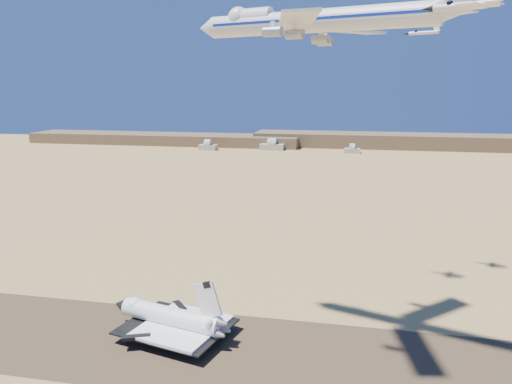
% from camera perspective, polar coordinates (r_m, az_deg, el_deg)
% --- Properties ---
extents(ground, '(1200.00, 1200.00, 0.00)m').
position_cam_1_polar(ground, '(164.87, -6.75, -17.34)').
color(ground, tan).
rests_on(ground, ground).
extents(runway, '(600.00, 50.00, 0.06)m').
position_cam_1_polar(runway, '(164.86, -6.75, -17.33)').
color(runway, '#503C28').
rests_on(runway, ground).
extents(ridgeline, '(960.00, 90.00, 18.00)m').
position_cam_1_polar(ridgeline, '(667.37, 13.20, 5.54)').
color(ridgeline, brown).
rests_on(ridgeline, ground).
extents(hangars, '(200.50, 29.50, 30.00)m').
position_cam_1_polar(hangars, '(628.75, 1.39, 5.21)').
color(hangars, beige).
rests_on(hangars, ground).
extents(shuttle, '(44.14, 33.69, 21.67)m').
position_cam_1_polar(shuttle, '(171.15, -9.78, -14.07)').
color(shuttle, white).
rests_on(shuttle, runway).
extents(carrier_747, '(80.74, 60.06, 20.25)m').
position_cam_1_polar(carrier_747, '(149.94, 5.88, 18.82)').
color(carrier_747, silver).
extents(crew_a, '(0.60, 0.71, 1.66)m').
position_cam_1_polar(crew_a, '(164.85, -8.72, -17.05)').
color(crew_a, '#C2400B').
rests_on(crew_a, runway).
extents(crew_b, '(0.74, 1.03, 1.93)m').
position_cam_1_polar(crew_b, '(164.62, -8.40, -17.03)').
color(crew_b, '#C2400B').
rests_on(crew_b, runway).
extents(crew_c, '(0.97, 1.08, 1.66)m').
position_cam_1_polar(crew_c, '(162.60, -8.63, -17.49)').
color(crew_c, '#C2400B').
rests_on(crew_c, runway).
extents(chase_jet_a, '(13.46, 8.62, 3.52)m').
position_cam_1_polar(chase_jet_a, '(99.37, 22.70, 19.08)').
color(chase_jet_a, silver).
extents(chase_jet_c, '(14.59, 8.52, 3.72)m').
position_cam_1_polar(chase_jet_c, '(200.39, 12.51, 18.16)').
color(chase_jet_c, silver).
extents(chase_jet_d, '(14.17, 8.34, 3.63)m').
position_cam_1_polar(chase_jet_d, '(218.40, 18.51, 16.88)').
color(chase_jet_d, silver).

